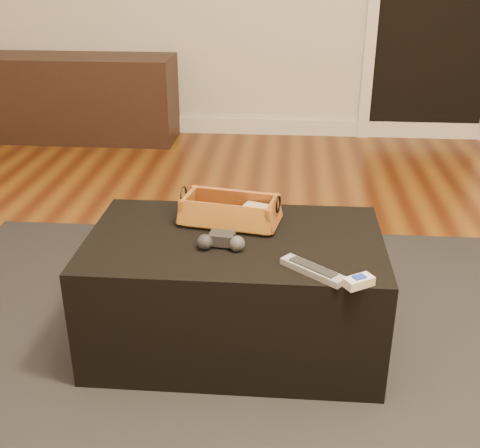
# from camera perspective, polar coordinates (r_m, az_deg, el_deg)

# --- Properties ---
(floor) EXTENTS (5.00, 5.50, 0.01)m
(floor) POSITION_cam_1_polar(r_m,az_deg,el_deg) (2.26, -3.41, -11.29)
(floor) COLOR brown
(floor) RESTS_ON ground
(baseboard) EXTENTS (5.00, 0.04, 0.12)m
(baseboard) POSITION_cam_1_polar(r_m,az_deg,el_deg) (4.72, 1.10, 9.26)
(baseboard) COLOR white
(baseboard) RESTS_ON floor
(media_cabinet) EXTENTS (1.56, 0.45, 0.61)m
(media_cabinet) POSITION_cam_1_polar(r_m,az_deg,el_deg) (4.72, -15.84, 11.43)
(media_cabinet) COLOR black
(media_cabinet) RESTS_ON floor
(area_rug) EXTENTS (2.60, 2.00, 0.01)m
(area_rug) POSITION_cam_1_polar(r_m,az_deg,el_deg) (2.21, -0.59, -11.83)
(area_rug) COLOR black
(area_rug) RESTS_ON floor
(ottoman) EXTENTS (1.00, 0.60, 0.42)m
(ottoman) POSITION_cam_1_polar(r_m,az_deg,el_deg) (2.13, -0.50, -6.36)
(ottoman) COLOR black
(ottoman) RESTS_ON area_rug
(tv_remote) EXTENTS (0.19, 0.05, 0.02)m
(tv_remote) POSITION_cam_1_polar(r_m,az_deg,el_deg) (2.12, -1.50, 0.56)
(tv_remote) COLOR black
(tv_remote) RESTS_ON wicker_basket
(cloth_bundle) EXTENTS (0.11, 0.09, 0.05)m
(cloth_bundle) POSITION_cam_1_polar(r_m,az_deg,el_deg) (2.12, 1.62, 1.07)
(cloth_bundle) COLOR tan
(cloth_bundle) RESTS_ON wicker_basket
(wicker_basket) EXTENTS (0.37, 0.24, 0.12)m
(wicker_basket) POSITION_cam_1_polar(r_m,az_deg,el_deg) (2.12, -0.95, 1.12)
(wicker_basket) COLOR #9A6522
(wicker_basket) RESTS_ON ottoman
(game_controller) EXTENTS (0.16, 0.09, 0.05)m
(game_controller) POSITION_cam_1_polar(r_m,az_deg,el_deg) (1.95, -1.78, -1.63)
(game_controller) COLOR black
(game_controller) RESTS_ON ottoman
(silver_remote) EXTENTS (0.20, 0.18, 0.03)m
(silver_remote) POSITION_cam_1_polar(r_m,az_deg,el_deg) (1.82, 6.91, -4.36)
(silver_remote) COLOR #999BA1
(silver_remote) RESTS_ON ottoman
(cream_gadget) EXTENTS (0.10, 0.08, 0.03)m
(cream_gadget) POSITION_cam_1_polar(r_m,az_deg,el_deg) (1.77, 11.20, -5.37)
(cream_gadget) COLOR beige
(cream_gadget) RESTS_ON ottoman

